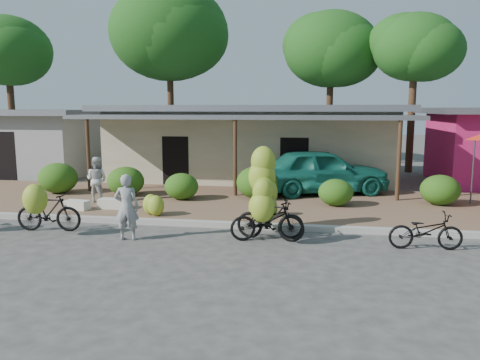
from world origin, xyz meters
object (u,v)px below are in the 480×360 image
at_px(bike_center, 265,201).
at_px(bike_right, 268,215).
at_px(tree_far_center, 167,31).
at_px(tree_center_right, 328,48).
at_px(teal_van, 321,171).
at_px(bike_left, 46,209).
at_px(tree_back_left, 5,49).
at_px(tree_near_right, 411,46).
at_px(sack_near, 113,204).
at_px(bike_far_right, 426,231).
at_px(vendor, 127,207).
at_px(bystander, 97,179).
at_px(sack_far, 77,205).

xyz_separation_m(bike_center, bike_right, (0.13, -0.42, -0.24)).
xyz_separation_m(tree_far_center, bike_center, (7.30, -14.87, -6.61)).
xyz_separation_m(tree_center_right, teal_van, (-0.28, -9.61, -5.55)).
bearing_deg(bike_left, tree_back_left, 32.33).
bearing_deg(bike_center, tree_back_left, 34.32).
relative_size(tree_near_right, sack_near, 9.27).
relative_size(sack_near, teal_van, 0.17).
height_order(bike_far_right, vendor, vendor).
bearing_deg(sack_near, bike_right, -25.75).
xyz_separation_m(bike_left, bike_right, (5.81, 0.10, 0.04)).
bearing_deg(tree_center_right, bike_right, -95.68).
height_order(tree_far_center, tree_near_right, tree_far_center).
bearing_deg(tree_far_center, tree_back_left, -159.44).
relative_size(tree_back_left, vendor, 4.92).
bearing_deg(bike_right, bystander, 71.92).
xyz_separation_m(bike_left, bike_center, (5.68, 0.53, 0.29)).
bearing_deg(tree_near_right, tree_center_right, 153.43).
distance_m(bike_right, vendor, 3.48).
bearing_deg(tree_far_center, sack_far, -84.55).
distance_m(tree_far_center, bike_center, 17.84).
height_order(bike_center, bike_far_right, bike_center).
xyz_separation_m(tree_center_right, bike_left, (-7.38, -15.90, -5.87)).
relative_size(vendor, bystander, 1.09).
height_order(tree_far_center, sack_far, tree_far_center).
distance_m(tree_back_left, vendor, 18.30).
bearing_deg(tree_back_left, tree_center_right, 11.63).
height_order(tree_center_right, tree_near_right, tree_center_right).
xyz_separation_m(bike_right, sack_near, (-5.16, 2.49, -0.40)).
bearing_deg(tree_near_right, sack_near, -133.49).
height_order(bike_far_right, bystander, bystander).
height_order(tree_near_right, bike_right, tree_near_right).
bearing_deg(sack_near, bike_far_right, -15.98).
relative_size(sack_near, sack_far, 1.13).
relative_size(bike_left, bike_far_right, 1.05).
bearing_deg(tree_far_center, sack_near, -79.94).
xyz_separation_m(bike_left, bike_far_right, (9.46, 0.07, -0.19)).
distance_m(tree_far_center, tree_center_right, 9.07).
height_order(bike_left, vendor, vendor).
bearing_deg(bike_right, sack_near, 75.18).
xyz_separation_m(tree_near_right, bike_left, (-11.38, -13.90, -5.64)).
bearing_deg(bike_far_right, bike_center, 79.34).
bearing_deg(sack_far, teal_van, 28.37).
relative_size(tree_back_left, tree_center_right, 0.96).
relative_size(tree_center_right, bike_far_right, 4.99).
bearing_deg(bike_left, vendor, -102.62).
bearing_deg(bystander, teal_van, -153.14).
distance_m(sack_far, bystander, 1.38).
relative_size(tree_back_left, tree_near_right, 1.03).
bearing_deg(bike_center, sack_near, 49.82).
xyz_separation_m(sack_near, sack_far, (-1.02, -0.33, -0.01)).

